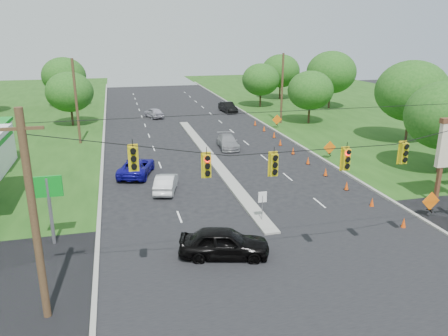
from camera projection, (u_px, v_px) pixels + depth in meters
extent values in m
plane|color=black|center=(300.00, 269.00, 22.32)|extent=(160.00, 160.00, 0.00)
cube|color=black|center=(300.00, 269.00, 22.32)|extent=(160.00, 14.00, 0.02)
cube|color=gray|center=(103.00, 142.00, 47.74)|extent=(0.25, 110.00, 0.16)
cube|color=gray|center=(277.00, 132.00, 52.42)|extent=(0.25, 110.00, 0.16)
cube|color=gray|center=(211.00, 158.00, 41.75)|extent=(1.00, 34.00, 0.18)
cylinder|color=gray|center=(262.00, 209.00, 27.60)|extent=(0.06, 0.06, 1.80)
cube|color=white|center=(263.00, 197.00, 27.36)|extent=(0.55, 0.04, 0.70)
cylinder|color=#422D1C|center=(34.00, 220.00, 17.26)|extent=(0.32, 0.32, 9.00)
cube|color=#422D1C|center=(21.00, 129.00, 16.15)|extent=(1.60, 0.12, 0.12)
cylinder|color=black|center=(317.00, 141.00, 19.29)|extent=(24.00, 0.04, 0.04)
cube|color=yellow|center=(133.00, 159.00, 17.51)|extent=(0.34, 0.24, 1.00)
cube|color=yellow|center=(207.00, 166.00, 18.37)|extent=(0.34, 0.24, 1.00)
cube|color=yellow|center=(274.00, 165.00, 19.11)|extent=(0.34, 0.24, 1.00)
cube|color=yellow|center=(346.00, 159.00, 19.93)|extent=(0.34, 0.24, 1.00)
cube|color=yellow|center=(403.00, 153.00, 20.60)|extent=(0.34, 0.24, 1.00)
cylinder|color=#422D1C|center=(76.00, 102.00, 45.83)|extent=(0.28, 0.28, 9.00)
cylinder|color=#422D1C|center=(282.00, 89.00, 56.25)|extent=(0.28, 0.28, 9.00)
cylinder|color=gray|center=(51.00, 212.00, 24.37)|extent=(0.20, 0.20, 4.00)
cube|color=#08821A|center=(47.00, 187.00, 23.92)|extent=(1.60, 0.15, 1.20)
cube|color=#59331E|center=(439.00, 174.00, 30.20)|extent=(0.25, 0.25, 4.40)
cone|color=#DD460C|center=(404.00, 223.00, 26.89)|extent=(0.32, 0.32, 0.70)
cone|color=#DD460C|center=(372.00, 202.00, 30.13)|extent=(0.32, 0.32, 0.70)
cone|color=#DD460C|center=(347.00, 186.00, 33.37)|extent=(0.32, 0.32, 0.70)
cone|color=#DD460C|center=(326.00, 172.00, 36.60)|extent=(0.32, 0.32, 0.70)
cone|color=#DD460C|center=(308.00, 160.00, 39.84)|extent=(0.32, 0.32, 0.70)
cone|color=#DD460C|center=(293.00, 151.00, 43.08)|extent=(0.32, 0.32, 0.70)
cone|color=#DD460C|center=(280.00, 142.00, 46.32)|extent=(0.32, 0.32, 0.70)
cone|color=#DD460C|center=(274.00, 135.00, 49.70)|extent=(0.32, 0.32, 0.70)
cone|color=#DD460C|center=(264.00, 128.00, 52.94)|extent=(0.32, 0.32, 0.70)
cone|color=#DD460C|center=(255.00, 123.00, 56.17)|extent=(0.32, 0.32, 0.70)
cube|color=black|center=(430.00, 210.00, 28.36)|extent=(0.06, 0.58, 0.26)
cube|color=black|center=(430.00, 210.00, 28.36)|extent=(0.06, 0.58, 0.26)
cube|color=orange|center=(431.00, 201.00, 28.18)|extent=(1.27, 0.05, 1.27)
cube|color=black|center=(329.00, 154.00, 41.31)|extent=(0.06, 0.58, 0.26)
cube|color=black|center=(329.00, 154.00, 41.31)|extent=(0.06, 0.58, 0.26)
cube|color=orange|center=(330.00, 148.00, 41.13)|extent=(1.27, 0.05, 1.27)
cube|color=black|center=(277.00, 124.00, 54.27)|extent=(0.06, 0.58, 0.26)
cube|color=black|center=(277.00, 124.00, 54.27)|extent=(0.06, 0.58, 0.26)
cube|color=orange|center=(277.00, 120.00, 54.09)|extent=(1.27, 0.05, 1.27)
cylinder|color=black|center=(72.00, 116.00, 55.71)|extent=(0.28, 0.28, 2.52)
ellipsoid|color=#194C14|center=(70.00, 92.00, 54.78)|extent=(5.88, 5.88, 5.04)
cylinder|color=black|center=(66.00, 98.00, 69.07)|extent=(0.28, 0.28, 2.88)
ellipsoid|color=#194C14|center=(64.00, 76.00, 68.01)|extent=(6.72, 6.72, 5.76)
cylinder|color=black|center=(440.00, 156.00, 37.16)|extent=(0.28, 0.28, 2.88)
ellipsoid|color=#194C14|center=(446.00, 116.00, 36.11)|extent=(6.72, 6.72, 5.76)
cylinder|color=black|center=(407.00, 128.00, 47.29)|extent=(0.28, 0.28, 3.24)
ellipsoid|color=#194C14|center=(412.00, 91.00, 46.10)|extent=(7.56, 7.56, 6.48)
cylinder|color=black|center=(309.00, 114.00, 57.11)|extent=(0.28, 0.28, 2.52)
ellipsoid|color=#194C14|center=(310.00, 90.00, 56.18)|extent=(5.88, 5.88, 5.04)
cylinder|color=black|center=(329.00, 98.00, 68.11)|extent=(0.28, 0.28, 3.24)
ellipsoid|color=#194C14|center=(331.00, 72.00, 66.92)|extent=(7.56, 7.56, 6.48)
cylinder|color=black|center=(280.00, 91.00, 77.41)|extent=(0.28, 0.28, 2.88)
ellipsoid|color=#194C14|center=(281.00, 71.00, 76.36)|extent=(6.72, 6.72, 5.76)
cylinder|color=black|center=(260.00, 99.00, 69.60)|extent=(0.28, 0.28, 2.52)
ellipsoid|color=#194C14|center=(261.00, 80.00, 68.67)|extent=(5.88, 5.88, 5.04)
imported|color=black|center=(224.00, 243.00, 23.34)|extent=(5.17, 3.11, 1.65)
imported|color=silver|center=(166.00, 183.00, 33.04)|extent=(2.38, 4.27, 1.33)
imported|color=#120D8B|center=(136.00, 167.00, 36.73)|extent=(3.72, 5.59, 1.43)
imported|color=gray|center=(228.00, 142.00, 45.28)|extent=(2.22, 4.72, 1.33)
imported|color=#ABA6B5|center=(154.00, 113.00, 61.18)|extent=(2.83, 4.40, 1.39)
imported|color=black|center=(228.00, 107.00, 65.30)|extent=(2.03, 4.68, 1.50)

